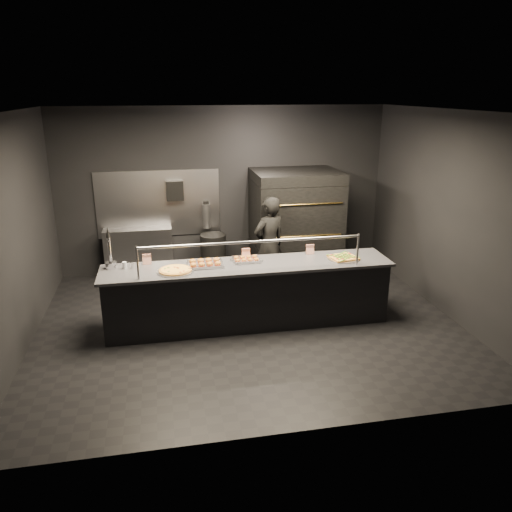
# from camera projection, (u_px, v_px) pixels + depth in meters

# --- Properties ---
(room) EXTENTS (6.04, 6.00, 3.00)m
(room) POSITION_uv_depth(u_px,v_px,m) (246.00, 224.00, 6.89)
(room) COLOR black
(room) RESTS_ON ground
(service_counter) EXTENTS (4.10, 0.78, 1.37)m
(service_counter) POSITION_uv_depth(u_px,v_px,m) (248.00, 294.00, 7.17)
(service_counter) COLOR black
(service_counter) RESTS_ON ground
(pizza_oven) EXTENTS (1.50, 1.23, 1.91)m
(pizza_oven) POSITION_uv_depth(u_px,v_px,m) (295.00, 223.00, 9.00)
(pizza_oven) COLOR black
(pizza_oven) RESTS_ON ground
(prep_shelf) EXTENTS (1.20, 0.35, 0.90)m
(prep_shelf) POSITION_uv_depth(u_px,v_px,m) (139.00, 253.00, 9.05)
(prep_shelf) COLOR #99999E
(prep_shelf) RESTS_ON ground
(towel_dispenser) EXTENTS (0.30, 0.20, 0.35)m
(towel_dispenser) POSITION_uv_depth(u_px,v_px,m) (175.00, 190.00, 8.89)
(towel_dispenser) COLOR black
(towel_dispenser) RESTS_ON room
(fire_extinguisher) EXTENTS (0.14, 0.14, 0.51)m
(fire_extinguisher) POSITION_uv_depth(u_px,v_px,m) (206.00, 216.00, 9.15)
(fire_extinguisher) COLOR #B2B2B7
(fire_extinguisher) RESTS_ON room
(beer_tap) EXTENTS (0.15, 0.22, 0.60)m
(beer_tap) POSITION_uv_depth(u_px,v_px,m) (110.00, 257.00, 6.82)
(beer_tap) COLOR silver
(beer_tap) RESTS_ON service_counter
(round_pizza) EXTENTS (0.51, 0.51, 0.03)m
(round_pizza) POSITION_uv_depth(u_px,v_px,m) (175.00, 270.00, 6.75)
(round_pizza) COLOR silver
(round_pizza) RESTS_ON service_counter
(slider_tray_a) EXTENTS (0.52, 0.39, 0.08)m
(slider_tray_a) POSITION_uv_depth(u_px,v_px,m) (205.00, 263.00, 6.97)
(slider_tray_a) COLOR silver
(slider_tray_a) RESTS_ON service_counter
(slider_tray_b) EXTENTS (0.45, 0.38, 0.06)m
(slider_tray_b) POSITION_uv_depth(u_px,v_px,m) (246.00, 259.00, 7.16)
(slider_tray_b) COLOR silver
(slider_tray_b) RESTS_ON service_counter
(square_pizza) EXTENTS (0.47, 0.47, 0.05)m
(square_pizza) POSITION_uv_depth(u_px,v_px,m) (343.00, 258.00, 7.25)
(square_pizza) COLOR silver
(square_pizza) RESTS_ON service_counter
(condiment_jar) EXTENTS (0.15, 0.06, 0.10)m
(condiment_jar) POSITION_uv_depth(u_px,v_px,m) (127.00, 265.00, 6.84)
(condiment_jar) COLOR silver
(condiment_jar) RESTS_ON service_counter
(tent_cards) EXTENTS (2.51, 0.04, 0.15)m
(tent_cards) POSITION_uv_depth(u_px,v_px,m) (236.00, 254.00, 7.24)
(tent_cards) COLOR white
(tent_cards) RESTS_ON service_counter
(trash_bin) EXTENTS (0.47, 0.47, 0.78)m
(trash_bin) POSITION_uv_depth(u_px,v_px,m) (213.00, 255.00, 9.08)
(trash_bin) COLOR black
(trash_bin) RESTS_ON ground
(worker) EXTENTS (0.70, 0.60, 1.63)m
(worker) POSITION_uv_depth(u_px,v_px,m) (269.00, 245.00, 8.25)
(worker) COLOR black
(worker) RESTS_ON ground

